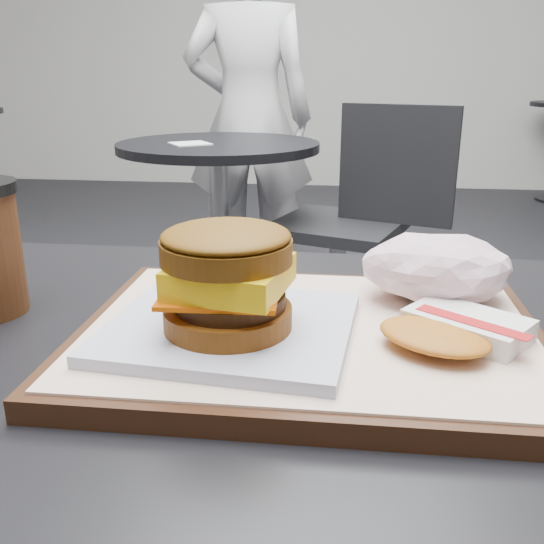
{
  "coord_description": "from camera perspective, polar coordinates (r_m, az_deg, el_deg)",
  "views": [
    {
      "loc": [
        0.08,
        -0.44,
        0.99
      ],
      "look_at": [
        0.03,
        0.03,
        0.83
      ],
      "focal_mm": 40.0,
      "sensor_mm": 36.0,
      "label": 1
    }
  ],
  "objects": [
    {
      "name": "customer_table",
      "position": [
        0.6,
        -3.41,
        -23.9
      ],
      "size": [
        0.8,
        0.6,
        0.77
      ],
      "color": "#A5A5AA",
      "rests_on": "ground"
    },
    {
      "name": "serving_tray",
      "position": [
        0.51,
        3.54,
        -6.1
      ],
      "size": [
        0.38,
        0.28,
        0.02
      ],
      "color": "black",
      "rests_on": "customer_table"
    },
    {
      "name": "breakfast_sandwich",
      "position": [
        0.47,
        -4.11,
        -1.73
      ],
      "size": [
        0.21,
        0.19,
        0.09
      ],
      "color": "silver",
      "rests_on": "serving_tray"
    },
    {
      "name": "hash_brown",
      "position": [
        0.49,
        16.63,
        -5.25
      ],
      "size": [
        0.14,
        0.13,
        0.02
      ],
      "color": "silver",
      "rests_on": "serving_tray"
    },
    {
      "name": "crumpled_wrapper",
      "position": [
        0.57,
        15.26,
        0.35
      ],
      "size": [
        0.13,
        0.11,
        0.06
      ],
      "primitive_type": null,
      "color": "white",
      "rests_on": "serving_tray"
    },
    {
      "name": "neighbor_table",
      "position": [
        2.18,
        -4.92,
        6.86
      ],
      "size": [
        0.7,
        0.7,
        0.75
      ],
      "color": "black",
      "rests_on": "ground"
    },
    {
      "name": "napkin",
      "position": [
        2.09,
        -7.71,
        11.89
      ],
      "size": [
        0.17,
        0.17,
        0.0
      ],
      "primitive_type": "cube",
      "rotation": [
        0.0,
        0.0,
        0.59
      ],
      "color": "white",
      "rests_on": "neighbor_table"
    },
    {
      "name": "neighbor_chair",
      "position": [
        2.15,
        8.13,
        5.51
      ],
      "size": [
        0.65,
        0.54,
        0.88
      ],
      "color": "#959599",
      "rests_on": "ground"
    },
    {
      "name": "patron",
      "position": [
        2.76,
        -2.16,
        14.28
      ],
      "size": [
        0.61,
        0.43,
        1.57
      ],
      "primitive_type": "imported",
      "rotation": [
        0.0,
        0.0,
        3.24
      ],
      "color": "silver",
      "rests_on": "ground"
    }
  ]
}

